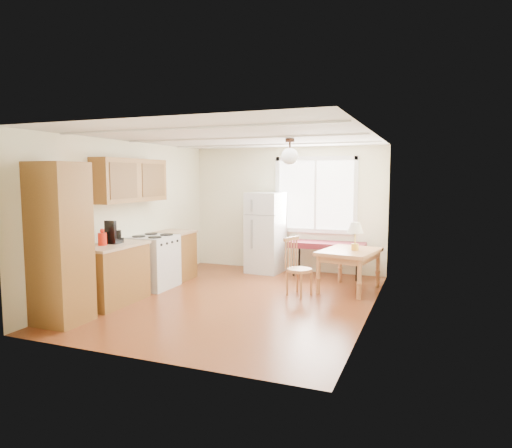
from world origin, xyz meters
The scene contains 11 objects.
room_shell centered at (0.00, 0.00, 1.25)m, with size 4.60×5.60×2.62m.
kitchen_run centered at (-1.72, -0.63, 0.84)m, with size 0.65×3.40×2.20m.
window_unit centered at (0.60, 2.47, 1.55)m, with size 1.64×0.05×1.51m.
pendant_light centered at (0.70, 0.40, 2.24)m, with size 0.26×0.26×0.40m.
refrigerator centered at (-0.32, 2.12, 0.80)m, with size 0.71×0.71×1.60m.
bench centered at (0.91, 2.17, 0.59)m, with size 1.45×0.56×0.66m.
dining_table centered at (1.50, 1.23, 0.59)m, with size 1.02×1.24×0.69m.
chair centered at (0.73, 0.64, 0.53)m, with size 0.45×0.45×0.92m.
table_lamp centered at (1.59, 1.23, 1.03)m, with size 0.27×0.27×0.47m.
coffee_maker centered at (-1.72, -0.76, 1.03)m, with size 0.19×0.24×0.36m.
kettle centered at (-1.76, -0.97, 1.00)m, with size 0.13×0.13×0.25m.
Camera 1 is at (2.78, -6.36, 1.92)m, focal length 32.00 mm.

